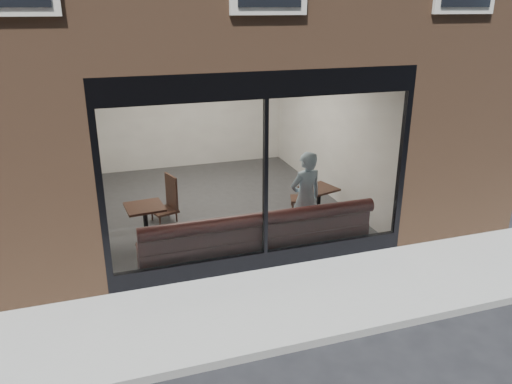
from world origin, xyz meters
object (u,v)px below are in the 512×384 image
object	(u,v)px
banquette	(257,245)
cafe_table_left	(144,207)
cafe_chair_right	(301,199)
cafe_table_right	(319,189)
cafe_chair_left	(164,211)
person	(305,199)

from	to	relation	value
banquette	cafe_table_left	world-z (taller)	cafe_table_left
cafe_chair_right	banquette	bearing A→B (deg)	67.98
banquette	cafe_chair_right	size ratio (longest dim) A/B	9.38
cafe_table_right	cafe_chair_left	xyz separation A→B (m)	(-2.89, 1.04, -0.50)
cafe_table_right	person	bearing A→B (deg)	-130.66
cafe_table_right	cafe_chair_left	distance (m)	3.11
cafe_table_right	cafe_chair_right	xyz separation A→B (m)	(-0.03, 0.79, -0.50)
person	cafe_chair_right	bearing A→B (deg)	-121.24
cafe_chair_left	cafe_chair_right	xyz separation A→B (m)	(2.85, -0.26, 0.00)
cafe_table_left	cafe_chair_right	xyz separation A→B (m)	(3.30, 0.68, -0.50)
cafe_chair_left	person	bearing A→B (deg)	125.28
cafe_table_right	cafe_chair_right	world-z (taller)	cafe_table_right
cafe_table_right	cafe_chair_left	bearing A→B (deg)	160.14
banquette	person	distance (m)	1.21
banquette	person	size ratio (longest dim) A/B	2.32
banquette	cafe_table_right	size ratio (longest dim) A/B	6.77
person	cafe_chair_right	distance (m)	1.71
cafe_chair_left	cafe_chair_right	world-z (taller)	cafe_chair_left
person	cafe_chair_right	size ratio (longest dim) A/B	4.05
cafe_table_right	cafe_chair_left	size ratio (longest dim) A/B	1.27
banquette	person	world-z (taller)	person
cafe_table_left	cafe_table_right	world-z (taller)	cafe_table_left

